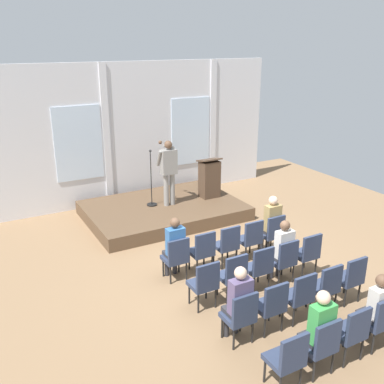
{
  "coord_description": "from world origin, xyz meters",
  "views": [
    {
      "loc": [
        -4.72,
        -6.68,
        4.64
      ],
      "look_at": [
        0.04,
        1.99,
        1.18
      ],
      "focal_mm": 41.04,
      "sensor_mm": 36.0,
      "label": 1
    }
  ],
  "objects_px": {
    "chair_r2_c3": "(326,285)",
    "lectern": "(209,178)",
    "chair_r2_c4": "(350,277)",
    "chair_r1_c4": "(307,252)",
    "chair_r3_c1": "(321,343)",
    "audience_r2_c0": "(238,300)",
    "chair_r0_c2": "(227,243)",
    "chair_r2_c2": "(300,294)",
    "chair_r0_c4": "(273,232)",
    "chair_r3_c0": "(288,357)",
    "mic_stand": "(152,193)",
    "audience_r0_c0": "(174,245)",
    "speaker": "(168,168)",
    "chair_r1_c3": "(284,259)",
    "chair_r2_c0": "(241,315)",
    "chair_r0_c1": "(203,249)",
    "audience_r1_c3": "(282,248)",
    "audience_r0_c4": "(271,221)",
    "chair_r0_c3": "(251,237)",
    "chair_r3_c3": "(379,319)",
    "chair_r0_c0": "(176,256)",
    "chair_r3_c2": "(351,330)",
    "chair_r1_c2": "(259,266)",
    "chair_r2_c1": "(271,304)",
    "chair_r1_c1": "(233,274)",
    "audience_r3_c1": "(318,327)",
    "chair_r1_c0": "(205,282)"
  },
  "relations": [
    {
      "from": "chair_r1_c0",
      "to": "chair_r1_c2",
      "type": "bearing_deg",
      "value": 0.0
    },
    {
      "from": "mic_stand",
      "to": "chair_r1_c2",
      "type": "distance_m",
      "value": 4.44
    },
    {
      "from": "chair_r0_c3",
      "to": "chair_r2_c3",
      "type": "bearing_deg",
      "value": -90.0
    },
    {
      "from": "chair_r0_c3",
      "to": "chair_r1_c4",
      "type": "height_order",
      "value": "same"
    },
    {
      "from": "chair_r2_c3",
      "to": "chair_r0_c3",
      "type": "bearing_deg",
      "value": 90.0
    },
    {
      "from": "chair_r2_c3",
      "to": "chair_r0_c2",
      "type": "bearing_deg",
      "value": 105.13
    },
    {
      "from": "chair_r2_c2",
      "to": "mic_stand",
      "type": "bearing_deg",
      "value": 93.04
    },
    {
      "from": "chair_r1_c4",
      "to": "chair_r3_c1",
      "type": "bearing_deg",
      "value": -129.04
    },
    {
      "from": "chair_r0_c0",
      "to": "chair_r3_c2",
      "type": "xyz_separation_m",
      "value": [
        1.22,
        -3.37,
        0.0
      ]
    },
    {
      "from": "audience_r1_c3",
      "to": "chair_r3_c0",
      "type": "xyz_separation_m",
      "value": [
        -1.82,
        -2.33,
        -0.2
      ]
    },
    {
      "from": "audience_r0_c0",
      "to": "speaker",
      "type": "bearing_deg",
      "value": 65.97
    },
    {
      "from": "chair_r2_c3",
      "to": "chair_r2_c4",
      "type": "relative_size",
      "value": 1.0
    },
    {
      "from": "mic_stand",
      "to": "audience_r2_c0",
      "type": "bearing_deg",
      "value": -99.56
    },
    {
      "from": "chair_r1_c3",
      "to": "audience_r1_c3",
      "type": "xyz_separation_m",
      "value": [
        -0.0,
        0.08,
        0.2
      ]
    },
    {
      "from": "chair_r1_c3",
      "to": "chair_r2_c0",
      "type": "height_order",
      "value": "same"
    },
    {
      "from": "chair_r2_c4",
      "to": "audience_r0_c4",
      "type": "bearing_deg",
      "value": 90.0
    },
    {
      "from": "lectern",
      "to": "chair_r3_c0",
      "type": "height_order",
      "value": "lectern"
    },
    {
      "from": "chair_r2_c4",
      "to": "chair_r1_c4",
      "type": "bearing_deg",
      "value": 90.0
    },
    {
      "from": "audience_r2_c0",
      "to": "chair_r3_c1",
      "type": "xyz_separation_m",
      "value": [
        0.61,
        -1.2,
        -0.22
      ]
    },
    {
      "from": "chair_r3_c0",
      "to": "audience_r3_c1",
      "type": "relative_size",
      "value": 0.69
    },
    {
      "from": "audience_r1_c3",
      "to": "chair_r1_c2",
      "type": "bearing_deg",
      "value": -172.43
    },
    {
      "from": "chair_r2_c0",
      "to": "chair_r2_c4",
      "type": "relative_size",
      "value": 1.0
    },
    {
      "from": "chair_r0_c2",
      "to": "audience_r1_c3",
      "type": "bearing_deg",
      "value": -59.78
    },
    {
      "from": "chair_r1_c4",
      "to": "audience_r2_c0",
      "type": "bearing_deg",
      "value": -156.75
    },
    {
      "from": "chair_r0_c3",
      "to": "chair_r2_c2",
      "type": "distance_m",
      "value": 2.33
    },
    {
      "from": "chair_r1_c1",
      "to": "chair_r2_c3",
      "type": "bearing_deg",
      "value": -42.76
    },
    {
      "from": "chair_r0_c2",
      "to": "chair_r2_c2",
      "type": "bearing_deg",
      "value": -90.0
    },
    {
      "from": "chair_r1_c3",
      "to": "audience_r3_c1",
      "type": "bearing_deg",
      "value": -119.27
    },
    {
      "from": "chair_r1_c2",
      "to": "chair_r2_c3",
      "type": "bearing_deg",
      "value": -61.6
    },
    {
      "from": "chair_r2_c2",
      "to": "audience_r0_c0",
      "type": "bearing_deg",
      "value": 117.57
    },
    {
      "from": "chair_r3_c0",
      "to": "chair_r0_c0",
      "type": "bearing_deg",
      "value": 90.0
    },
    {
      "from": "chair_r2_c2",
      "to": "chair_r1_c2",
      "type": "bearing_deg",
      "value": 90.0
    },
    {
      "from": "lectern",
      "to": "chair_r0_c1",
      "type": "relative_size",
      "value": 1.23
    },
    {
      "from": "audience_r0_c4",
      "to": "chair_r0_c2",
      "type": "bearing_deg",
      "value": -176.3
    },
    {
      "from": "mic_stand",
      "to": "chair_r1_c0",
      "type": "height_order",
      "value": "mic_stand"
    },
    {
      "from": "chair_r0_c3",
      "to": "chair_r3_c1",
      "type": "relative_size",
      "value": 1.0
    },
    {
      "from": "mic_stand",
      "to": "chair_r2_c1",
      "type": "xyz_separation_m",
      "value": [
        -0.31,
        -5.55,
        -0.15
      ]
    },
    {
      "from": "chair_r1_c1",
      "to": "audience_r2_c0",
      "type": "bearing_deg",
      "value": -120.19
    },
    {
      "from": "chair_r0_c4",
      "to": "chair_r2_c1",
      "type": "height_order",
      "value": "same"
    },
    {
      "from": "chair_r0_c3",
      "to": "audience_r1_c3",
      "type": "xyz_separation_m",
      "value": [
        -0.0,
        -1.04,
        0.2
      ]
    },
    {
      "from": "audience_r0_c0",
      "to": "chair_r0_c2",
      "type": "distance_m",
      "value": 1.24
    },
    {
      "from": "audience_r1_c3",
      "to": "chair_r2_c4",
      "type": "bearing_deg",
      "value": -63.23
    },
    {
      "from": "chair_r1_c4",
      "to": "audience_r2_c0",
      "type": "xyz_separation_m",
      "value": [
        -2.43,
        -1.05,
        0.22
      ]
    },
    {
      "from": "chair_r2_c3",
      "to": "lectern",
      "type": "bearing_deg",
      "value": 81.32
    },
    {
      "from": "lectern",
      "to": "chair_r0_c0",
      "type": "bearing_deg",
      "value": -130.15
    },
    {
      "from": "chair_r0_c3",
      "to": "chair_r3_c0",
      "type": "relative_size",
      "value": 1.0
    },
    {
      "from": "chair_r1_c4",
      "to": "chair_r3_c3",
      "type": "relative_size",
      "value": 1.0
    },
    {
      "from": "chair_r0_c3",
      "to": "audience_r0_c0",
      "type": "bearing_deg",
      "value": 177.49
    },
    {
      "from": "chair_r0_c4",
      "to": "chair_r3_c0",
      "type": "relative_size",
      "value": 1.0
    },
    {
      "from": "chair_r1_c1",
      "to": "chair_r3_c2",
      "type": "relative_size",
      "value": 1.0
    }
  ]
}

